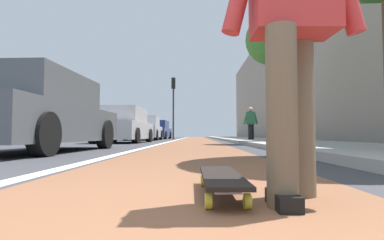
{
  "coord_description": "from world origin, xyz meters",
  "views": [
    {
      "loc": [
        -0.82,
        -0.1,
        0.32
      ],
      "look_at": [
        13.37,
        0.12,
        1.02
      ],
      "focal_mm": 28.79,
      "sensor_mm": 36.0,
      "label": 1
    }
  ],
  "objects_px": {
    "skateboard": "(221,178)",
    "street_tree_mid": "(271,41)",
    "skater_person": "(292,12)",
    "parked_car_end": "(157,130)",
    "parked_car_mid": "(123,126)",
    "traffic_light": "(173,97)",
    "parked_car_near": "(38,114)",
    "parked_car_far": "(144,129)",
    "pedestrian_distant": "(251,122)"
  },
  "relations": [
    {
      "from": "street_tree_mid",
      "to": "pedestrian_distant",
      "type": "relative_size",
      "value": 2.91
    },
    {
      "from": "parked_car_near",
      "to": "traffic_light",
      "type": "height_order",
      "value": "traffic_light"
    },
    {
      "from": "parked_car_near",
      "to": "pedestrian_distant",
      "type": "xyz_separation_m",
      "value": [
        8.39,
        -5.6,
        0.2
      ]
    },
    {
      "from": "traffic_light",
      "to": "pedestrian_distant",
      "type": "relative_size",
      "value": 2.78
    },
    {
      "from": "skater_person",
      "to": "parked_car_end",
      "type": "relative_size",
      "value": 0.37
    },
    {
      "from": "skater_person",
      "to": "parked_car_end",
      "type": "distance_m",
      "value": 23.56
    },
    {
      "from": "skateboard",
      "to": "skater_person",
      "type": "distance_m",
      "value": 0.92
    },
    {
      "from": "parked_car_mid",
      "to": "street_tree_mid",
      "type": "relative_size",
      "value": 0.89
    },
    {
      "from": "parked_car_near",
      "to": "parked_car_far",
      "type": "distance_m",
      "value": 13.31
    },
    {
      "from": "skater_person",
      "to": "street_tree_mid",
      "type": "xyz_separation_m",
      "value": [
        9.55,
        -2.23,
        2.79
      ]
    },
    {
      "from": "parked_car_near",
      "to": "parked_car_end",
      "type": "height_order",
      "value": "parked_car_near"
    },
    {
      "from": "parked_car_far",
      "to": "pedestrian_distant",
      "type": "distance_m",
      "value": 7.61
    },
    {
      "from": "skater_person",
      "to": "parked_car_mid",
      "type": "distance_m",
      "value": 11.87
    },
    {
      "from": "parked_car_near",
      "to": "parked_car_end",
      "type": "relative_size",
      "value": 1.0
    },
    {
      "from": "skater_person",
      "to": "street_tree_mid",
      "type": "bearing_deg",
      "value": -13.16
    },
    {
      "from": "parked_car_end",
      "to": "street_tree_mid",
      "type": "xyz_separation_m",
      "value": [
        -13.72,
        -5.92,
        3.02
      ]
    },
    {
      "from": "parked_car_far",
      "to": "street_tree_mid",
      "type": "xyz_separation_m",
      "value": [
        -8.16,
        -6.0,
        3.02
      ]
    },
    {
      "from": "parked_car_mid",
      "to": "skateboard",
      "type": "bearing_deg",
      "value": -164.0
    },
    {
      "from": "parked_car_far",
      "to": "skateboard",
      "type": "bearing_deg",
      "value": -168.99
    },
    {
      "from": "parked_car_mid",
      "to": "parked_car_far",
      "type": "distance_m",
      "value": 6.4
    },
    {
      "from": "skateboard",
      "to": "parked_car_mid",
      "type": "xyz_separation_m",
      "value": [
        11.17,
        3.2,
        0.6
      ]
    },
    {
      "from": "parked_car_end",
      "to": "pedestrian_distant",
      "type": "distance_m",
      "value": 11.93
    },
    {
      "from": "skateboard",
      "to": "street_tree_mid",
      "type": "distance_m",
      "value": 10.41
    },
    {
      "from": "street_tree_mid",
      "to": "traffic_light",
      "type": "bearing_deg",
      "value": 21.38
    },
    {
      "from": "parked_car_end",
      "to": "traffic_light",
      "type": "height_order",
      "value": "traffic_light"
    },
    {
      "from": "street_tree_mid",
      "to": "parked_car_mid",
      "type": "bearing_deg",
      "value": 72.98
    },
    {
      "from": "parked_car_end",
      "to": "street_tree_mid",
      "type": "relative_size",
      "value": 0.94
    },
    {
      "from": "parked_car_mid",
      "to": "parked_car_far",
      "type": "relative_size",
      "value": 0.91
    },
    {
      "from": "traffic_light",
      "to": "street_tree_mid",
      "type": "height_order",
      "value": "street_tree_mid"
    },
    {
      "from": "parked_car_mid",
      "to": "parked_car_far",
      "type": "height_order",
      "value": "parked_car_far"
    },
    {
      "from": "parked_car_near",
      "to": "parked_car_mid",
      "type": "height_order",
      "value": "parked_car_near"
    },
    {
      "from": "parked_car_near",
      "to": "parked_car_far",
      "type": "xyz_separation_m",
      "value": [
        13.31,
        0.2,
        -0.01
      ]
    },
    {
      "from": "parked_car_near",
      "to": "parked_car_far",
      "type": "bearing_deg",
      "value": 0.85
    },
    {
      "from": "parked_car_far",
      "to": "parked_car_end",
      "type": "bearing_deg",
      "value": -0.79
    },
    {
      "from": "skateboard",
      "to": "parked_car_near",
      "type": "relative_size",
      "value": 0.19
    },
    {
      "from": "parked_car_far",
      "to": "street_tree_mid",
      "type": "distance_m",
      "value": 10.57
    },
    {
      "from": "parked_car_end",
      "to": "traffic_light",
      "type": "xyz_separation_m",
      "value": [
        -2.44,
        -1.51,
        2.4
      ]
    },
    {
      "from": "street_tree_mid",
      "to": "pedestrian_distant",
      "type": "distance_m",
      "value": 4.29
    },
    {
      "from": "parked_car_end",
      "to": "parked_car_near",
      "type": "bearing_deg",
      "value": -179.63
    },
    {
      "from": "skateboard",
      "to": "parked_car_end",
      "type": "bearing_deg",
      "value": 8.22
    },
    {
      "from": "skater_person",
      "to": "traffic_light",
      "type": "relative_size",
      "value": 0.36
    },
    {
      "from": "parked_car_far",
      "to": "street_tree_mid",
      "type": "relative_size",
      "value": 0.97
    },
    {
      "from": "parked_car_far",
      "to": "skater_person",
      "type": "bearing_deg",
      "value": -168.01
    },
    {
      "from": "parked_car_mid",
      "to": "traffic_light",
      "type": "relative_size",
      "value": 0.93
    },
    {
      "from": "skateboard",
      "to": "parked_car_far",
      "type": "height_order",
      "value": "parked_car_far"
    },
    {
      "from": "parked_car_end",
      "to": "street_tree_mid",
      "type": "distance_m",
      "value": 15.24
    },
    {
      "from": "parked_car_near",
      "to": "traffic_light",
      "type": "relative_size",
      "value": 0.99
    },
    {
      "from": "skateboard",
      "to": "parked_car_mid",
      "type": "height_order",
      "value": "parked_car_mid"
    },
    {
      "from": "parked_car_near",
      "to": "street_tree_mid",
      "type": "xyz_separation_m",
      "value": [
        5.15,
        -5.8,
        3.0
      ]
    },
    {
      "from": "skater_person",
      "to": "parked_car_far",
      "type": "height_order",
      "value": "skater_person"
    }
  ]
}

